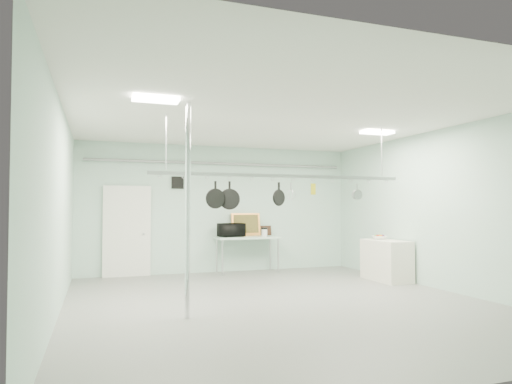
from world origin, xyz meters
name	(u,v)px	position (x,y,z in m)	size (l,w,h in m)	color
floor	(279,303)	(0.00, 0.00, 0.00)	(8.00, 8.00, 0.00)	gray
ceiling	(279,118)	(0.00, 0.00, 3.19)	(7.00, 8.00, 0.02)	silver
back_wall	(220,209)	(0.00, 3.99, 1.60)	(7.00, 0.02, 3.20)	#AFD2C6
right_wall	(443,209)	(3.49, 0.00, 1.60)	(0.02, 8.00, 3.20)	#AFD2C6
door	(127,232)	(-2.30, 3.94, 1.05)	(1.10, 0.10, 2.20)	silver
wall_vent	(178,183)	(-1.10, 3.97, 2.25)	(0.30, 0.04, 0.30)	black
conduit_pipe	(221,164)	(0.00, 3.90, 2.75)	(0.07, 0.07, 6.60)	gray
chrome_pole	(188,209)	(-1.70, -0.60, 1.60)	(0.08, 0.08, 3.20)	silver
prep_table	(247,239)	(0.60, 3.60, 0.83)	(1.60, 0.70, 0.91)	#ADCCB6
side_cabinet	(386,260)	(3.15, 1.40, 0.45)	(0.60, 1.20, 0.90)	white
pot_rack	(283,174)	(0.20, 0.30, 2.23)	(4.80, 0.06, 1.00)	#B7B7BC
light_panel_left	(156,99)	(-2.20, -0.80, 3.16)	(0.65, 0.30, 0.05)	white
light_panel_right	(377,132)	(2.40, 0.60, 3.16)	(0.65, 0.30, 0.05)	white
microwave	(231,230)	(0.19, 3.63, 1.07)	(0.60, 0.41, 0.33)	black
coffee_canister	(264,233)	(1.00, 3.44, 1.00)	(0.14, 0.14, 0.18)	silver
painting_large	(246,224)	(0.65, 3.90, 1.20)	(0.78, 0.05, 0.58)	orange
painting_small	(266,231)	(1.20, 3.90, 1.03)	(0.30, 0.04, 0.25)	black
fruit_bowl	(379,238)	(3.16, 1.67, 0.94)	(0.34, 0.34, 0.08)	white
skillet_left	(215,194)	(-1.06, 0.30, 1.85)	(0.34, 0.06, 0.46)	black
skillet_mid	(229,196)	(-0.80, 0.30, 1.84)	(0.36, 0.06, 0.50)	black
skillet_right	(279,194)	(0.12, 0.30, 1.88)	(0.30, 0.06, 0.41)	black
whisk	(291,192)	(0.35, 0.30, 1.91)	(0.18, 0.18, 0.36)	#B8B7BC
grater	(313,189)	(0.81, 0.30, 1.97)	(0.09, 0.02, 0.23)	gold
saucepan	(357,192)	(1.73, 0.30, 1.93)	(0.18, 0.10, 0.31)	#B6B5BA
fruit_cluster	(379,236)	(3.16, 1.67, 0.98)	(0.24, 0.24, 0.09)	maroon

